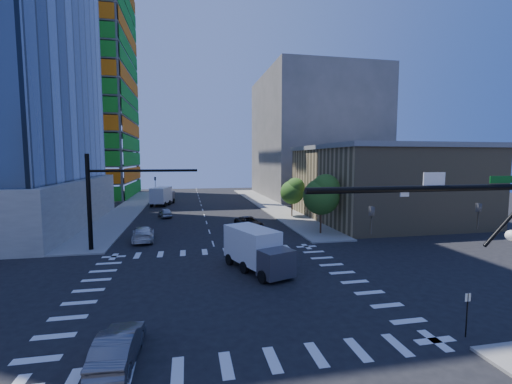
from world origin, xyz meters
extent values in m
plane|color=black|center=(0.00, 0.00, 0.00)|extent=(160.00, 160.00, 0.00)
cube|color=silver|center=(0.00, 0.00, 0.01)|extent=(20.00, 20.00, 0.01)
cube|color=gray|center=(12.50, 40.00, 0.07)|extent=(5.00, 60.00, 0.15)
cube|color=gray|center=(-12.50, 40.00, 0.07)|extent=(5.00, 60.00, 0.15)
cube|color=#1A8F22|center=(-14.90, 62.00, 24.50)|extent=(0.12, 24.00, 49.00)
cube|color=orange|center=(-27.50, 49.40, 24.50)|extent=(24.00, 0.12, 49.00)
cube|color=#8B7751|center=(25.00, 22.00, 5.00)|extent=(20.00, 22.00, 10.00)
cube|color=slate|center=(25.00, 22.00, 10.30)|extent=(20.50, 22.50, 0.60)
cube|color=#605C56|center=(27.00, 55.00, 14.00)|extent=(24.00, 30.00, 28.00)
cylinder|color=black|center=(6.50, -11.50, 7.55)|extent=(10.00, 0.24, 0.24)
cylinder|color=black|center=(10.10, -11.50, 6.45)|extent=(2.50, 0.14, 2.50)
imported|color=black|center=(8.50, -11.50, 6.45)|extent=(0.16, 0.20, 1.00)
imported|color=black|center=(4.00, -11.50, 6.45)|extent=(0.16, 0.20, 1.00)
cube|color=white|center=(6.50, -11.50, 7.90)|extent=(0.90, 0.04, 0.50)
cube|color=#0B5017|center=(9.50, -11.50, 7.85)|extent=(1.10, 0.04, 0.28)
sphere|color=white|center=(10.40, -11.25, 5.55)|extent=(0.44, 0.44, 0.44)
cylinder|color=black|center=(-11.50, 11.50, 4.65)|extent=(0.40, 0.40, 9.00)
cylinder|color=black|center=(-6.50, 11.50, 7.55)|extent=(10.00, 0.24, 0.24)
imported|color=black|center=(-5.50, 11.50, 6.45)|extent=(0.16, 0.20, 1.00)
cylinder|color=#382316|center=(12.50, 14.00, 1.29)|extent=(0.20, 0.20, 2.27)
sphere|color=#1B4813|center=(12.50, 14.00, 4.38)|extent=(4.16, 4.16, 4.16)
sphere|color=#457527|center=(12.90, 13.70, 5.35)|extent=(3.25, 3.25, 3.25)
cylinder|color=#382316|center=(12.80, 26.00, 1.11)|extent=(0.20, 0.20, 1.92)
sphere|color=#1B4813|center=(12.80, 26.00, 3.72)|extent=(3.52, 3.52, 3.52)
sphere|color=#457527|center=(13.20, 25.70, 4.55)|extent=(2.75, 2.75, 2.75)
cylinder|color=black|center=(10.70, -9.00, 1.10)|extent=(0.06, 0.06, 2.20)
cube|color=silver|center=(10.70, -9.00, 2.00)|extent=(0.30, 0.03, 0.40)
imported|color=black|center=(4.97, 18.83, 0.73)|extent=(3.31, 5.62, 1.47)
imported|color=silver|center=(-7.17, 14.68, 0.77)|extent=(2.62, 5.48, 1.54)
imported|color=#A2A4AA|center=(-5.79, 29.63, 0.68)|extent=(2.43, 4.24, 1.36)
imported|color=#55555B|center=(-5.47, -7.88, 0.72)|extent=(1.78, 4.46, 1.44)
cube|color=silver|center=(2.81, 2.58, 1.91)|extent=(4.05, 5.56, 2.62)
cube|color=#424149|center=(2.81, 2.58, 1.26)|extent=(2.81, 2.52, 1.91)
cube|color=silver|center=(-7.02, 43.78, 2.03)|extent=(3.84, 5.81, 2.78)
cube|color=#424149|center=(-7.02, 43.78, 1.33)|extent=(2.86, 2.48, 2.03)
camera|label=1|loc=(-2.46, -22.58, 8.63)|focal=24.00mm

